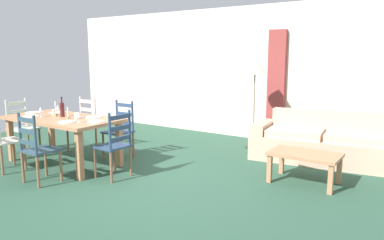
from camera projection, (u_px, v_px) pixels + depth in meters
ground_plane at (144, 179)px, 5.13m from camera, size 9.60×9.60×0.02m
wall_far at (248, 73)px, 7.60m from camera, size 9.60×0.16×2.70m
curtain_panel_left at (276, 87)px, 7.16m from camera, size 0.35×0.08×2.20m
dining_table at (62, 123)px, 5.75m from camera, size 1.90×0.96×0.75m
dining_chair_near_left at (3, 140)px, 5.41m from camera, size 0.45×0.43×0.96m
dining_chair_near_right at (37, 149)px, 4.88m from camera, size 0.43×0.41×0.96m
dining_chair_far_left at (84, 124)px, 6.65m from camera, size 0.45×0.43×0.96m
dining_chair_far_right at (120, 130)px, 6.15m from camera, size 0.42×0.40×0.96m
dining_chair_head_west at (22, 127)px, 6.41m from camera, size 0.41×0.43×0.96m
dining_chair_head_east at (115, 145)px, 5.10m from camera, size 0.42×0.44×0.96m
dinner_plate_near_left at (31, 116)px, 5.78m from camera, size 0.24×0.24×0.02m
fork_near_left at (25, 116)px, 5.86m from camera, size 0.02×0.17×0.01m
dinner_plate_near_right at (67, 122)px, 5.28m from camera, size 0.24×0.24×0.02m
fork_near_right at (61, 121)px, 5.37m from camera, size 0.03×0.17×0.01m
dinner_plate_far_left at (58, 112)px, 6.19m from camera, size 0.24×0.24×0.02m
fork_far_left at (52, 112)px, 6.27m from camera, size 0.02×0.17×0.01m
dinner_plate_far_right at (94, 117)px, 5.69m from camera, size 0.24×0.24×0.02m
fork_far_right at (88, 117)px, 5.78m from camera, size 0.03×0.17×0.01m
dinner_plate_head_west at (33, 113)px, 6.17m from camera, size 0.24×0.24×0.02m
fork_head_west at (28, 112)px, 6.25m from camera, size 0.02×0.17×0.01m
dinner_plate_head_east at (96, 122)px, 5.31m from camera, size 0.24×0.24×0.02m
fork_head_east at (89, 121)px, 5.39m from camera, size 0.03×0.17×0.01m
wine_bottle at (62, 109)px, 5.77m from camera, size 0.07×0.07×0.32m
wine_glass_near_left at (40, 110)px, 5.77m from camera, size 0.06×0.06×0.16m
wine_glass_near_right at (78, 115)px, 5.27m from camera, size 0.06×0.06×0.16m
wine_glass_far_left at (57, 108)px, 6.00m from camera, size 0.06×0.06×0.16m
coffee_cup_primary at (77, 116)px, 5.61m from camera, size 0.07×0.07×0.09m
coffee_cup_secondary at (54, 112)px, 5.96m from camera, size 0.07×0.07×0.09m
candle_tall at (56, 112)px, 5.84m from camera, size 0.05×0.05×0.24m
candle_short at (68, 116)px, 5.59m from camera, size 0.05×0.05×0.18m
couch at (324, 144)px, 5.93m from camera, size 2.36×1.09×0.80m
coffee_table at (305, 158)px, 4.90m from camera, size 0.90×0.56×0.42m
standing_lamp at (255, 72)px, 6.63m from camera, size 0.40×0.40×1.64m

